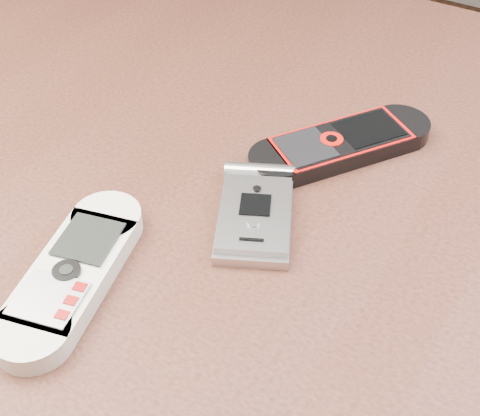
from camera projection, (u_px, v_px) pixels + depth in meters
The scene contains 4 objects.
table at pixel (235, 307), 0.55m from camera, with size 1.20×0.80×0.75m.
nokia_white at pixel (73, 273), 0.43m from camera, with size 0.05×0.15×0.02m, color silver.
nokia_black_red at pixel (341, 144), 0.53m from camera, with size 0.05×0.16×0.02m, color black.
motorola_razr at pixel (255, 214), 0.47m from camera, with size 0.05×0.10×0.02m, color #B6B6BB.
Camera 1 is at (0.18, -0.30, 1.08)m, focal length 50.00 mm.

